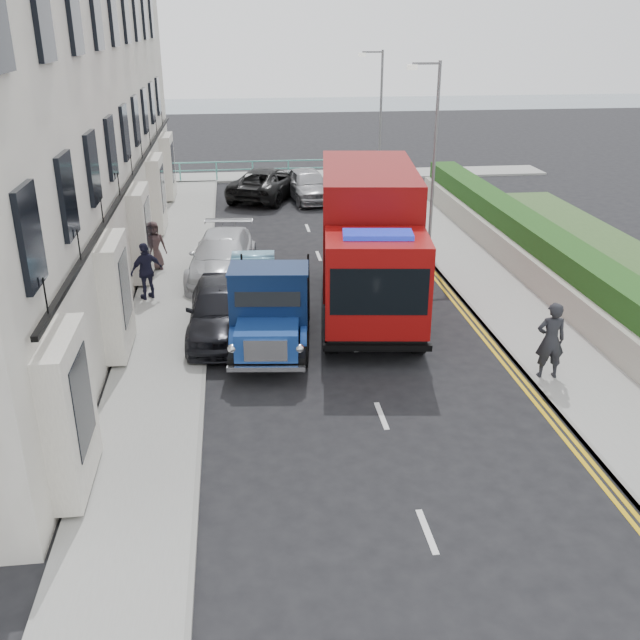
{
  "coord_description": "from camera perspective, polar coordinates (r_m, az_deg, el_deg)",
  "views": [
    {
      "loc": [
        -3.09,
        -11.78,
        8.27
      ],
      "look_at": [
        -1.11,
        4.44,
        1.4
      ],
      "focal_mm": 40.0,
      "sensor_mm": 36.0,
      "label": 1
    }
  ],
  "objects": [
    {
      "name": "terrace_west",
      "position": [
        25.61,
        -22.63,
        18.72
      ],
      "size": [
        6.31,
        30.2,
        14.25
      ],
      "color": "white",
      "rests_on": "ground"
    },
    {
      "name": "seafront_car_right",
      "position": [
        35.95,
        -0.99,
        10.79
      ],
      "size": [
        2.47,
        4.8,
        1.56
      ],
      "primitive_type": "imported",
      "rotation": [
        0.0,
        0.0,
        0.14
      ],
      "color": "#9A9A9E",
      "rests_on": "ground"
    },
    {
      "name": "parked_car_rear",
      "position": [
        24.94,
        -7.83,
        5.05
      ],
      "size": [
        2.65,
        5.37,
        1.5
      ],
      "primitive_type": "imported",
      "rotation": [
        0.0,
        0.0,
        -0.11
      ],
      "color": "silver",
      "rests_on": "ground"
    },
    {
      "name": "red_lorry",
      "position": [
        21.6,
        3.95,
        6.55
      ],
      "size": [
        3.7,
        8.32,
        4.21
      ],
      "rotation": [
        0.0,
        0.0,
        -0.13
      ],
      "color": "black",
      "rests_on": "ground"
    },
    {
      "name": "seafront_car_left",
      "position": [
        36.46,
        -4.23,
        10.89
      ],
      "size": [
        4.58,
        6.13,
        1.55
      ],
      "primitive_type": "imported",
      "rotation": [
        0.0,
        0.0,
        2.73
      ],
      "color": "black",
      "rests_on": "ground"
    },
    {
      "name": "pedestrian_west_far",
      "position": [
        25.84,
        -13.15,
        5.83
      ],
      "size": [
        0.98,
        0.8,
        1.73
      ],
      "primitive_type": "imported",
      "rotation": [
        0.0,
        0.0,
        0.34
      ],
      "color": "#3F2E2D",
      "rests_on": "pavement_west"
    },
    {
      "name": "garden_east",
      "position": [
        24.33,
        18.52,
        3.97
      ],
      "size": [
        1.45,
        28.0,
        1.75
      ],
      "color": "#B2AD9E",
      "rests_on": "ground"
    },
    {
      "name": "promenade",
      "position": [
        41.71,
        -2.62,
        11.44
      ],
      "size": [
        30.0,
        2.5,
        0.12
      ],
      "primitive_type": "cube",
      "color": "gray",
      "rests_on": "ground"
    },
    {
      "name": "seafront_railing",
      "position": [
        40.83,
        -2.54,
        11.94
      ],
      "size": [
        13.0,
        0.08,
        1.11
      ],
      "color": "#59B2A5",
      "rests_on": "ground"
    },
    {
      "name": "bedford_lorry",
      "position": [
        18.88,
        -4.02,
        0.48
      ],
      "size": [
        2.54,
        5.3,
        2.42
      ],
      "rotation": [
        0.0,
        0.0,
        -0.11
      ],
      "color": "black",
      "rests_on": "ground"
    },
    {
      "name": "ground",
      "position": [
        14.72,
        6.53,
        -11.55
      ],
      "size": [
        120.0,
        120.0,
        0.0
      ],
      "primitive_type": "plane",
      "color": "black",
      "rests_on": "ground"
    },
    {
      "name": "sea_plane",
      "position": [
        72.32,
        -4.64,
        16.18
      ],
      "size": [
        120.0,
        120.0,
        0.0
      ],
      "primitive_type": "plane",
      "color": "slate",
      "rests_on": "ground"
    },
    {
      "name": "lamp_far",
      "position": [
        36.75,
        4.69,
        16.06
      ],
      "size": [
        1.23,
        0.18,
        7.0
      ],
      "color": "slate",
      "rests_on": "ground"
    },
    {
      "name": "pavement_east",
      "position": [
        23.86,
        14.11,
        1.97
      ],
      "size": [
        2.6,
        38.0,
        0.12
      ],
      "primitive_type": "cube",
      "color": "gray",
      "rests_on": "ground"
    },
    {
      "name": "pavement_west",
      "position": [
        22.44,
        -11.86,
        0.84
      ],
      "size": [
        2.4,
        38.0,
        0.12
      ],
      "primitive_type": "cube",
      "color": "gray",
      "rests_on": "ground"
    },
    {
      "name": "parked_car_front",
      "position": [
        20.22,
        -7.91,
        0.87
      ],
      "size": [
        1.99,
        4.69,
        1.58
      ],
      "primitive_type": "imported",
      "rotation": [
        0.0,
        0.0,
        -0.03
      ],
      "color": "black",
      "rests_on": "ground"
    },
    {
      "name": "pedestrian_west_near",
      "position": [
        23.05,
        -13.71,
        3.83
      ],
      "size": [
        1.14,
        0.94,
        1.82
      ],
      "primitive_type": "imported",
      "rotation": [
        0.0,
        0.0,
        3.69
      ],
      "color": "black",
      "rests_on": "pavement_west"
    },
    {
      "name": "lamp_mid",
      "position": [
        27.12,
        8.93,
        13.48
      ],
      "size": [
        1.23,
        0.18,
        7.0
      ],
      "color": "slate",
      "rests_on": "ground"
    },
    {
      "name": "parked_car_mid",
      "position": [
        23.02,
        -5.35,
        3.4
      ],
      "size": [
        1.59,
        4.07,
        1.32
      ],
      "primitive_type": "imported",
      "rotation": [
        0.0,
        0.0,
        -0.05
      ],
      "color": "#599CBF",
      "rests_on": "ground"
    },
    {
      "name": "pedestrian_east_near",
      "position": [
        18.22,
        17.97,
        -1.54
      ],
      "size": [
        0.76,
        0.53,
        1.96
      ],
      "primitive_type": "imported",
      "rotation": [
        0.0,
        0.0,
        3.05
      ],
      "color": "black",
      "rests_on": "pavement_east"
    }
  ]
}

